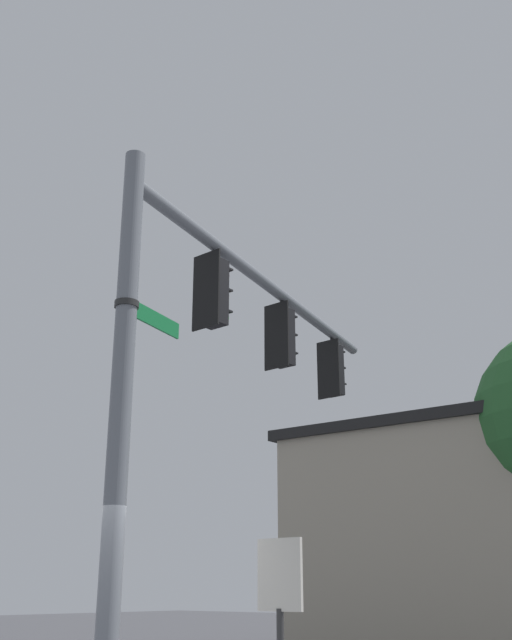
# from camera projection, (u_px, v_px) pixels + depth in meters

# --- Properties ---
(signal_pole) EXTENTS (0.27, 0.27, 7.12)m
(signal_pole) POSITION_uv_depth(u_px,v_px,m) (120.00, 415.00, 9.17)
(signal_pole) COLOR slate
(signal_pole) RESTS_ON ground
(mast_arm) EXTENTS (2.16, 8.24, 0.20)m
(mast_arm) POSITION_uv_depth(u_px,v_px,m) (272.00, 288.00, 13.75)
(mast_arm) COLOR slate
(traffic_light_nearest_pole) EXTENTS (0.54, 0.49, 1.31)m
(traffic_light_nearest_pole) POSITION_uv_depth(u_px,v_px,m) (215.00, 293.00, 11.77)
(traffic_light_nearest_pole) COLOR black
(traffic_light_mid_inner) EXTENTS (0.54, 0.49, 1.31)m
(traffic_light_mid_inner) POSITION_uv_depth(u_px,v_px,m) (283.00, 338.00, 13.86)
(traffic_light_mid_inner) COLOR black
(traffic_light_mid_outer) EXTENTS (0.54, 0.49, 1.31)m
(traffic_light_mid_outer) POSITION_uv_depth(u_px,v_px,m) (334.00, 370.00, 15.95)
(traffic_light_mid_outer) COLOR black
(street_name_sign) EXTENTS (0.45, 1.32, 0.22)m
(street_name_sign) POSITION_uv_depth(u_px,v_px,m) (142.00, 313.00, 9.91)
(street_name_sign) COLOR #147238
(historical_marker) EXTENTS (0.60, 0.08, 2.13)m
(historical_marker) POSITION_uv_depth(u_px,v_px,m) (280.00, 608.00, 8.24)
(historical_marker) COLOR #333333
(historical_marker) RESTS_ON ground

